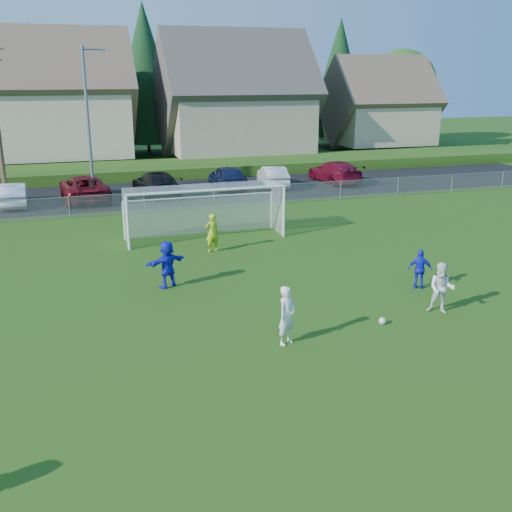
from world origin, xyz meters
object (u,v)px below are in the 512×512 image
object	(u,v)px
soccer_ball	(382,321)
player_white_a	(287,315)
car_d	(156,184)
car_c	(84,188)
car_f	(273,176)
player_blue_a	(420,269)
player_blue_b	(167,264)
player_white_b	(441,288)
car_g	(335,172)
car_e	(228,177)
soccer_goal	(203,204)
car_b	(13,194)
goalkeeper	(212,233)

from	to	relation	value
soccer_ball	player_white_a	bearing A→B (deg)	-173.54
soccer_ball	car_d	size ratio (longest dim) A/B	0.04
car_c	car_f	size ratio (longest dim) A/B	1.30
player_blue_a	player_blue_b	size ratio (longest dim) A/B	0.83
player_white_b	car_g	world-z (taller)	player_white_b
car_e	soccer_goal	distance (m)	12.42
soccer_ball	player_blue_b	world-z (taller)	player_blue_b
player_blue_a	car_d	xyz separation A→B (m)	(-6.40, 20.03, 0.05)
player_white_b	car_c	xyz separation A→B (m)	(-10.18, 22.19, -0.07)
player_blue_a	car_e	bearing A→B (deg)	-54.11
car_b	car_g	size ratio (longest dim) A/B	0.80
player_blue_a	player_white_a	bearing A→B (deg)	56.60
player_white_a	player_white_b	size ratio (longest dim) A/B	1.03
car_g	player_white_a	bearing A→B (deg)	58.24
player_white_b	soccer_goal	xyz separation A→B (m)	(-5.17, 11.56, 0.78)
soccer_goal	car_c	bearing A→B (deg)	115.23
player_white_a	goalkeeper	bearing A→B (deg)	56.10
car_c	car_e	distance (m)	9.41
player_white_b	car_d	xyz separation A→B (m)	(-5.76, 22.25, -0.08)
soccer_goal	car_f	bearing A→B (deg)	56.77
player_blue_b	soccer_goal	size ratio (longest dim) A/B	0.23
goalkeeper	car_c	xyz separation A→B (m)	(-4.81, 13.08, -0.06)
goalkeeper	car_c	size ratio (longest dim) A/B	0.30
soccer_ball	player_blue_b	distance (m)	7.97
goalkeeper	car_g	bearing A→B (deg)	-143.24
player_white_b	player_blue_b	distance (m)	9.55
car_b	car_f	world-z (taller)	car_f
car_e	soccer_goal	world-z (taller)	soccer_goal
goalkeeper	car_e	distance (m)	14.77
car_e	car_g	xyz separation A→B (m)	(7.93, 0.11, -0.05)
car_g	car_f	bearing A→B (deg)	-0.68
car_b	player_white_b	bearing A→B (deg)	121.27
car_f	soccer_goal	bearing A→B (deg)	64.65
soccer_ball	player_white_a	distance (m)	3.45
player_white_a	car_e	distance (m)	24.28
goalkeeper	car_b	distance (m)	15.48
player_blue_b	car_g	size ratio (longest dim) A/B	0.33
player_white_a	car_e	xyz separation A→B (m)	(4.77, 23.80, -0.07)
player_blue_b	car_d	bearing A→B (deg)	-119.96
car_e	car_f	world-z (taller)	car_e
soccer_ball	car_d	bearing A→B (deg)	98.87
player_white_b	soccer_goal	size ratio (longest dim) A/B	0.23
player_blue_b	car_f	distance (m)	20.60
player_white_a	car_b	xyz separation A→B (m)	(-8.63, 22.45, -0.19)
car_c	player_blue_a	bearing A→B (deg)	114.58
goalkeeper	car_c	distance (m)	13.94
player_white_b	goalkeeper	xyz separation A→B (m)	(-5.37, 9.11, -0.00)
player_blue_a	player_blue_b	bearing A→B (deg)	12.97
player_blue_a	car_b	world-z (taller)	player_blue_a
player_white_b	player_blue_b	xyz separation A→B (m)	(-8.01, 5.19, 0.02)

